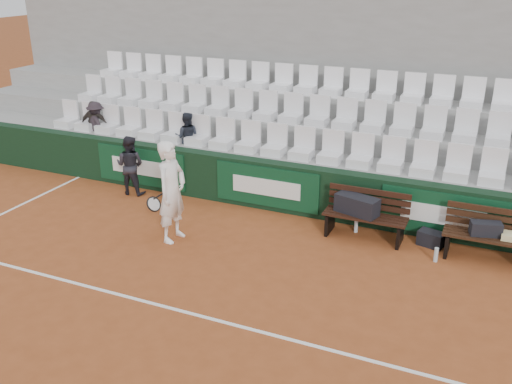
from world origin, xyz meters
name	(u,v)px	position (x,y,z in m)	size (l,w,h in m)	color
ground	(177,310)	(0.00, 0.00, 0.00)	(80.00, 80.00, 0.00)	#944721
court_baseline	(177,310)	(0.00, 0.00, 0.00)	(18.00, 0.06, 0.01)	white
back_barrier	(282,187)	(0.07, 3.99, 0.50)	(18.00, 0.34, 1.00)	black
grandstand_tier_front	(290,177)	(0.00, 4.62, 0.50)	(18.00, 0.95, 1.00)	#979895
grandstand_tier_mid	(305,154)	(0.00, 5.58, 0.72)	(18.00, 0.95, 1.45)	gray
grandstand_tier_back	(318,133)	(0.00, 6.53, 0.95)	(18.00, 0.95, 1.90)	#969794
grandstand_rear_wall	(329,76)	(0.00, 7.15, 2.20)	(18.00, 0.30, 4.40)	gray
seat_row_front	(288,142)	(0.00, 4.45, 1.31)	(11.90, 0.44, 0.63)	silver
seat_row_mid	(304,110)	(0.00, 5.40, 1.77)	(11.90, 0.44, 0.63)	silver
seat_row_back	(318,81)	(0.00, 6.35, 2.21)	(11.90, 0.44, 0.63)	white
bench_left	(364,227)	(1.91, 3.41, 0.23)	(1.50, 0.56, 0.45)	black
bench_right	(488,248)	(4.02, 3.40, 0.23)	(1.50, 0.56, 0.45)	#321B0F
sports_bag_left	(357,205)	(1.74, 3.43, 0.62)	(0.78, 0.34, 0.34)	black
sports_bag_right	(486,229)	(3.94, 3.43, 0.57)	(0.50, 0.23, 0.23)	black
sports_bag_ground	(431,239)	(3.08, 3.58, 0.13)	(0.44, 0.27, 0.27)	black
water_bottle_near	(356,226)	(1.72, 3.59, 0.13)	(0.07, 0.07, 0.26)	silver
water_bottle_far	(436,255)	(3.24, 3.01, 0.13)	(0.07, 0.07, 0.26)	#ADBDC4
tennis_player	(172,192)	(-1.25, 1.98, 0.92)	(0.74, 0.70, 1.85)	white
ball_kid	(130,165)	(-3.26, 3.53, 0.65)	(0.63, 0.49, 1.30)	black
spectator_a	(95,107)	(-4.85, 4.50, 1.57)	(0.73, 0.42, 1.14)	black
spectator_b	(93,106)	(-4.91, 4.50, 1.57)	(0.67, 0.28, 1.14)	#2F2A25
spectator_c	(186,117)	(-2.39, 4.50, 1.56)	(0.55, 0.43, 1.12)	#1D212B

